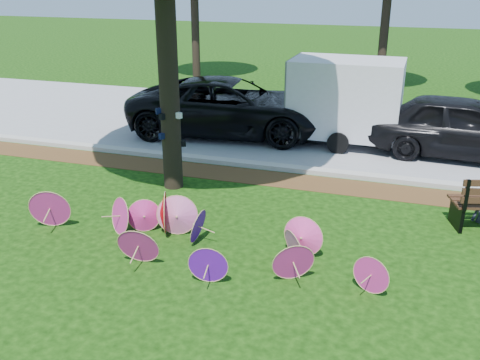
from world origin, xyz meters
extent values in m
plane|color=black|center=(0.00, 0.00, 0.00)|extent=(90.00, 90.00, 0.00)
cube|color=#472D16|center=(0.00, 4.50, 0.01)|extent=(90.00, 1.00, 0.01)
cube|color=#B7B5AD|center=(0.00, 5.20, 0.06)|extent=(90.00, 0.30, 0.12)
cube|color=gray|center=(0.00, 9.35, 0.01)|extent=(90.00, 8.00, 0.01)
cylinder|color=black|center=(-1.56, 3.33, 2.89)|extent=(0.44, 0.44, 5.79)
cone|color=#BA287A|center=(1.97, 0.18, 0.36)|extent=(0.75, 0.57, 0.72)
cone|color=#5C10A4|center=(-0.02, 0.94, 0.33)|extent=(0.27, 0.67, 0.67)
cone|color=#5C10A4|center=(0.70, -0.29, 0.33)|extent=(0.68, 0.27, 0.67)
cone|color=#BA287A|center=(-1.12, 1.03, 0.32)|extent=(0.66, 0.48, 0.65)
cone|color=pink|center=(-0.46, 1.08, 0.40)|extent=(0.81, 0.43, 0.80)
cone|color=#BA287A|center=(-1.50, 0.88, 0.36)|extent=(0.74, 0.64, 0.73)
cone|color=pink|center=(1.94, 0.68, 0.34)|extent=(0.63, 0.68, 0.68)
cone|color=#BA287A|center=(-2.95, 0.67, 0.41)|extent=(0.87, 0.52, 0.83)
cone|color=#BA287A|center=(-0.63, -0.10, 0.38)|extent=(0.78, 0.42, 0.75)
cone|color=#EB4299|center=(1.96, 1.00, 0.37)|extent=(0.75, 0.28, 0.74)
cone|color=#C00000|center=(-0.77, 1.11, 0.41)|extent=(0.43, 0.81, 0.83)
cone|color=#BA287A|center=(3.23, 0.23, 0.31)|extent=(0.61, 0.33, 0.62)
imported|color=black|center=(-1.67, 7.86, 0.85)|extent=(6.41, 3.51, 1.70)
imported|color=black|center=(4.94, 7.63, 0.84)|extent=(5.05, 2.32, 1.68)
cube|color=silver|center=(1.77, 7.92, 1.37)|extent=(3.08, 1.98, 2.73)
cylinder|color=black|center=(-6.04, 15.86, 2.50)|extent=(0.36, 0.36, 5.00)
cylinder|color=black|center=(2.24, 15.82, 2.50)|extent=(0.36, 0.36, 5.00)
camera|label=1|loc=(3.45, -7.26, 4.70)|focal=40.00mm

